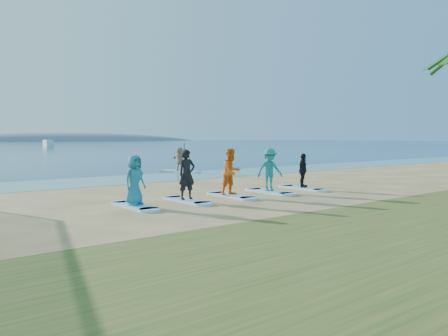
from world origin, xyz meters
TOP-DOWN VIEW (x-y plane):
  - ground at (0.00, 0.00)m, footprint 600.00×600.00m
  - shallow_water at (0.00, 10.50)m, footprint 600.00×600.00m
  - island_ridge at (95.00, 300.00)m, footprint 220.00×56.00m
  - paddleboard at (5.65, 12.97)m, footprint 1.74×3.05m
  - paddleboarder at (5.65, 12.97)m, footprint 0.97×1.55m
  - boat_offshore_b at (24.65, 108.54)m, footprint 2.29×5.71m
  - surfboard_0 at (-3.58, 1.23)m, footprint 0.70×2.20m
  - student_0 at (-3.58, 1.23)m, footprint 0.95×0.77m
  - surfboard_1 at (-1.48, 1.23)m, footprint 0.70×2.20m
  - student_1 at (-1.48, 1.23)m, footprint 0.68×0.46m
  - surfboard_2 at (0.62, 1.23)m, footprint 0.70×2.20m
  - student_2 at (0.62, 1.23)m, footprint 0.93×0.75m
  - surfboard_3 at (2.72, 1.23)m, footprint 0.70×2.20m
  - student_3 at (2.72, 1.23)m, footprint 1.32×1.00m
  - surfboard_4 at (4.82, 1.23)m, footprint 0.70×2.20m
  - student_4 at (4.82, 1.23)m, footprint 0.98×0.72m

SIDE VIEW (x-z plane):
  - ground at x=0.00m, z-range 0.00..0.00m
  - island_ridge at x=95.00m, z-range -9.00..9.00m
  - boat_offshore_b at x=24.65m, z-range -0.87..0.87m
  - shallow_water at x=0.00m, z-range 0.01..0.01m
  - surfboard_0 at x=-3.58m, z-range 0.00..0.09m
  - surfboard_1 at x=-1.48m, z-range 0.00..0.09m
  - surfboard_2 at x=0.62m, z-range 0.00..0.09m
  - surfboard_3 at x=2.72m, z-range 0.00..0.09m
  - surfboard_4 at x=4.82m, z-range 0.00..0.09m
  - paddleboard at x=5.65m, z-range 0.00..0.12m
  - student_4 at x=4.82m, z-range 0.09..1.64m
  - paddleboarder at x=5.65m, z-range 0.12..1.72m
  - student_0 at x=-3.58m, z-range 0.09..1.78m
  - student_3 at x=2.72m, z-range 0.09..1.90m
  - student_1 at x=-1.48m, z-range 0.09..1.93m
  - student_2 at x=0.62m, z-range 0.09..1.93m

